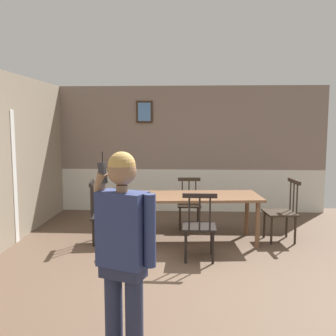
# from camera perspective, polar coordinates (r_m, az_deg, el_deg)

# --- Properties ---
(ground_plane) EXTENTS (8.21, 8.21, 0.00)m
(ground_plane) POSITION_cam_1_polar(r_m,az_deg,el_deg) (4.84, 3.57, -16.37)
(ground_plane) COLOR brown
(room_back_partition) EXTENTS (5.68, 0.17, 2.67)m
(room_back_partition) POSITION_cam_1_polar(r_m,az_deg,el_deg) (8.21, 3.31, 2.45)
(room_back_partition) COLOR gray
(room_back_partition) RESTS_ON ground_plane
(dining_table) EXTENTS (2.15, 1.06, 0.76)m
(dining_table) POSITION_cam_1_polar(r_m,az_deg,el_deg) (6.12, 3.84, -4.79)
(dining_table) COLOR brown
(dining_table) RESTS_ON ground_plane
(chair_near_window) EXTENTS (0.42, 0.42, 0.90)m
(chair_near_window) POSITION_cam_1_polar(r_m,az_deg,el_deg) (6.97, 3.16, -5.30)
(chair_near_window) COLOR #2D2319
(chair_near_window) RESTS_ON ground_plane
(chair_by_doorway) EXTENTS (0.51, 0.51, 1.00)m
(chair_by_doorway) POSITION_cam_1_polar(r_m,az_deg,el_deg) (6.46, 16.66, -6.18)
(chair_by_doorway) COLOR #2D2319
(chair_by_doorway) RESTS_ON ground_plane
(chair_at_table_head) EXTENTS (0.52, 0.52, 0.99)m
(chair_at_table_head) POSITION_cam_1_polar(r_m,az_deg,el_deg) (6.19, -9.61, -6.75)
(chair_at_table_head) COLOR black
(chair_at_table_head) RESTS_ON ground_plane
(chair_opposite_corner) EXTENTS (0.46, 0.46, 0.97)m
(chair_opposite_corner) POSITION_cam_1_polar(r_m,az_deg,el_deg) (5.36, 4.67, -8.62)
(chair_opposite_corner) COLOR black
(chair_opposite_corner) RESTS_ON ground_plane
(person_figure) EXTENTS (0.51, 0.32, 1.69)m
(person_figure) POSITION_cam_1_polar(r_m,az_deg,el_deg) (2.99, -6.61, -11.50)
(person_figure) COLOR #282E49
(person_figure) RESTS_ON ground_plane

